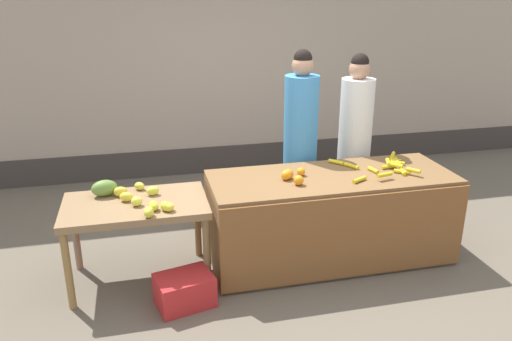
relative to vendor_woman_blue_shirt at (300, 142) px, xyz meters
name	(u,v)px	position (x,y,z in m)	size (l,w,h in m)	color
ground_plane	(282,261)	(-0.36, -0.66, -0.94)	(24.00, 24.00, 0.00)	#665B4C
market_wall_back	(228,53)	(-0.36, 2.01, 0.65)	(9.38, 0.23, 3.26)	tan
fruit_stall_counter	(330,217)	(0.09, -0.68, -0.53)	(2.21, 0.85, 0.82)	brown
side_table_wooden	(136,212)	(-1.65, -0.66, -0.30)	(1.19, 0.72, 0.73)	olive
banana_bunch_pile	(385,166)	(0.63, -0.62, -0.09)	(0.70, 0.61, 0.07)	yellow
orange_pile	(293,176)	(-0.29, -0.69, -0.08)	(0.24, 0.29, 0.09)	orange
mango_papaya_pile	(127,195)	(-1.71, -0.60, -0.16)	(0.69, 0.71, 0.14)	gold
vendor_woman_blue_shirt	(300,142)	(0.00, 0.00, 0.00)	(0.34, 0.34, 1.87)	#33333D
vendor_woman_white_shirt	(355,141)	(0.60, 0.02, -0.03)	(0.34, 0.34, 1.81)	#33333D
produce_crate	(185,290)	(-1.32, -1.13, -0.81)	(0.44, 0.32, 0.26)	red
produce_sack	(220,201)	(-0.81, 0.18, -0.65)	(0.36, 0.30, 0.60)	maroon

